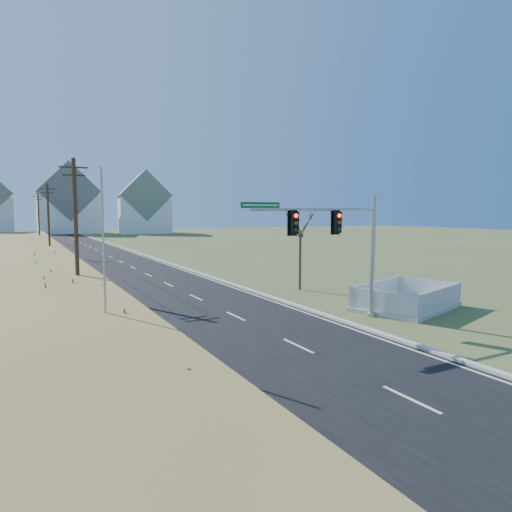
{
  "coord_description": "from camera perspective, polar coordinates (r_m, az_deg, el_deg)",
  "views": [
    {
      "loc": [
        -9.87,
        -17.23,
        5.45
      ],
      "look_at": [
        0.08,
        1.87,
        3.4
      ],
      "focal_mm": 32.0,
      "sensor_mm": 36.0,
      "label": 1
    }
  ],
  "objects": [
    {
      "name": "utility_pole_near",
      "position": [
        32.41,
        -21.6,
        3.7
      ],
      "size": [
        1.8,
        0.26,
        9.0
      ],
      "color": "#422D1E",
      "rests_on": "ground"
    },
    {
      "name": "condo_n",
      "position": [
        129.79,
        -22.41,
        5.98
      ],
      "size": [
        15.27,
        10.2,
        18.54
      ],
      "color": "white",
      "rests_on": "ground"
    },
    {
      "name": "road",
      "position": [
        68.16,
        -19.12,
        0.57
      ],
      "size": [
        8.0,
        180.0,
        0.06
      ],
      "primitive_type": "cube",
      "color": "black",
      "rests_on": "ground"
    },
    {
      "name": "utility_pole_far",
      "position": [
        92.29,
        -25.52,
        4.43
      ],
      "size": [
        1.8,
        0.26,
        9.0
      ],
      "color": "#422D1E",
      "rests_on": "ground"
    },
    {
      "name": "open_sign",
      "position": [
        25.42,
        15.64,
        -6.29
      ],
      "size": [
        0.57,
        0.08,
        0.7
      ],
      "rotation": [
        0.0,
        0.0,
        0.04
      ],
      "color": "white",
      "rests_on": "ground"
    },
    {
      "name": "utility_pole_mid",
      "position": [
        62.32,
        -24.51,
        4.24
      ],
      "size": [
        1.8,
        0.26,
        9.0
      ],
      "color": "#422D1E",
      "rests_on": "ground"
    },
    {
      "name": "curb",
      "position": [
        68.88,
        -15.71,
        0.77
      ],
      "size": [
        0.3,
        180.0,
        0.18
      ],
      "primitive_type": "cube",
      "color": "#B2AFA8",
      "rests_on": "ground"
    },
    {
      "name": "bare_tree",
      "position": [
        32.17,
        5.57,
        4.22
      ],
      "size": [
        2.24,
        2.24,
        5.93
      ],
      "color": "#4C3F33",
      "rests_on": "ground"
    },
    {
      "name": "flagpole",
      "position": [
        19.86,
        -18.43,
        -2.17
      ],
      "size": [
        0.33,
        0.33,
        7.31
      ],
      "color": "#B7B5AD",
      "rests_on": "ground"
    },
    {
      "name": "traffic_signal_mast",
      "position": [
        23.34,
        11.1,
        1.7
      ],
      "size": [
        7.96,
        0.54,
        6.33
      ],
      "rotation": [
        0.0,
        0.0,
        0.01
      ],
      "color": "#9EA0A5",
      "rests_on": "ground"
    },
    {
      "name": "fence_enclosure",
      "position": [
        27.48,
        18.23,
        -5.69
      ],
      "size": [
        7.0,
        5.81,
        1.37
      ],
      "rotation": [
        0.0,
        0.0,
        0.33
      ],
      "color": "#B7B5AD",
      "rests_on": "ground"
    },
    {
      "name": "condo_ne",
      "position": [
        124.86,
        -13.77,
        5.91
      ],
      "size": [
        14.12,
        10.51,
        16.52
      ],
      "rotation": [
        0.0,
        0.0,
        -0.1
      ],
      "color": "white",
      "rests_on": "ground"
    },
    {
      "name": "ground",
      "position": [
        20.59,
        2.23,
        -9.91
      ],
      "size": [
        260.0,
        260.0,
        0.0
      ],
      "primitive_type": "plane",
      "color": "#445127",
      "rests_on": "ground"
    }
  ]
}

